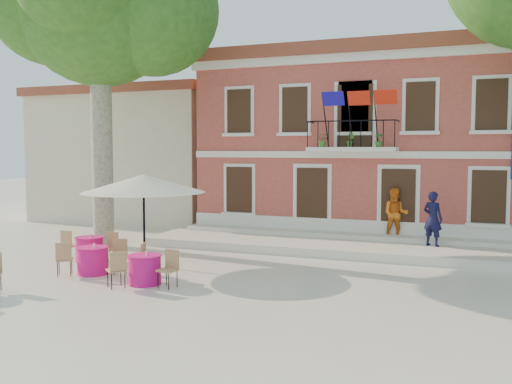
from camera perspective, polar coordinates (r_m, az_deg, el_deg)
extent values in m
plane|color=beige|center=(16.49, -1.55, -7.97)|extent=(90.00, 90.00, 0.00)
cube|color=#C64D47|center=(25.19, 11.70, 4.21)|extent=(13.00, 8.00, 7.00)
cube|color=brown|center=(25.46, 11.83, 12.68)|extent=(13.50, 8.50, 0.50)
cube|color=silver|center=(21.57, 9.99, 13.17)|extent=(13.30, 0.35, 0.35)
cube|color=silver|center=(20.82, 9.59, 4.24)|extent=(3.20, 0.90, 0.15)
cube|color=black|center=(20.45, 9.39, 7.04)|extent=(3.20, 0.04, 0.04)
cube|color=#160D92|center=(20.37, 6.70, 9.20)|extent=(0.76, 0.27, 0.47)
cube|color=red|center=(20.16, 9.20, 9.22)|extent=(0.76, 0.29, 0.47)
cube|color=red|center=(19.98, 11.76, 9.23)|extent=(0.76, 0.27, 0.47)
imported|color=#26591E|center=(20.76, 6.71, 5.14)|extent=(0.43, 0.37, 0.48)
imported|color=#26591E|center=(20.52, 9.42, 5.12)|extent=(0.26, 0.21, 0.48)
imported|color=#26591E|center=(20.34, 12.19, 5.09)|extent=(0.27, 0.27, 0.48)
cube|color=beige|center=(30.28, -9.97, 3.30)|extent=(9.00, 9.00, 6.00)
cube|color=brown|center=(30.40, -10.05, 9.34)|extent=(9.40, 9.40, 0.40)
cube|color=silver|center=(19.98, 8.78, -5.41)|extent=(14.00, 3.40, 0.30)
cylinder|color=#A59E84|center=(21.15, -15.15, 4.72)|extent=(0.74, 0.74, 7.42)
sphere|color=#234D18|center=(21.78, -15.42, 17.94)|extent=(5.94, 5.94, 5.94)
cylinder|color=black|center=(17.70, -11.07, -7.06)|extent=(0.58, 0.58, 0.08)
cylinder|color=black|center=(17.51, -11.13, -3.29)|extent=(0.07, 0.07, 2.43)
cone|color=beige|center=(17.39, -11.19, 0.84)|extent=(3.69, 3.69, 0.53)
imported|color=black|center=(19.72, 17.26, -2.57)|extent=(0.78, 0.66, 1.82)
imported|color=orange|center=(20.82, 13.79, -2.13)|extent=(0.95, 0.78, 1.83)
cylinder|color=#C21268|center=(18.62, -16.32, -5.54)|extent=(0.84, 0.84, 0.75)
cylinder|color=#C21268|center=(18.56, -16.35, -4.37)|extent=(0.90, 0.90, 0.02)
cube|color=tan|center=(18.14, -14.51, -5.45)|extent=(0.44, 0.44, 0.95)
cube|color=tan|center=(19.10, -18.05, -5.03)|extent=(0.44, 0.44, 0.95)
cylinder|color=#C21268|center=(15.19, -11.07, -7.67)|extent=(0.84, 0.84, 0.75)
cylinder|color=#C21268|center=(15.12, -11.09, -6.24)|extent=(0.90, 0.90, 0.02)
cube|color=tan|center=(14.70, -8.85, -7.64)|extent=(0.48, 0.48, 0.95)
cube|color=tan|center=(15.89, -10.56, -6.76)|extent=(0.55, 0.55, 0.95)
cube|color=tan|center=(14.95, -13.82, -7.51)|extent=(0.59, 0.59, 0.95)
cylinder|color=#C21268|center=(16.72, -16.02, -6.65)|extent=(0.84, 0.84, 0.75)
cylinder|color=#C21268|center=(16.66, -16.05, -5.35)|extent=(0.90, 0.90, 0.02)
cube|color=tan|center=(16.67, -13.44, -6.28)|extent=(0.58, 0.58, 0.95)
cube|color=tan|center=(16.77, -18.60, -6.33)|extent=(0.58, 0.58, 0.95)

